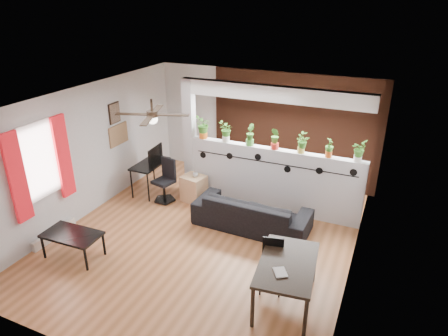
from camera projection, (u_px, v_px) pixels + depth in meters
room_shell at (205, 173)px, 6.97m from camera, size 6.30×7.10×2.90m
partition_wall at (273, 180)px, 8.18m from camera, size 3.60×0.18×1.35m
ceiling_header at (278, 94)px, 7.46m from camera, size 3.60×0.18×0.30m
pier_column at (190, 138)px, 8.64m from camera, size 0.22×0.20×2.60m
brick_panel at (294, 130)px, 9.16m from camera, size 3.90×0.05×2.60m
vine_decal at (272, 163)px, 7.93m from camera, size 3.31×0.01×0.30m
window_assembly at (40, 163)px, 6.83m from camera, size 0.09×1.30×1.55m
baseboard_heater at (55, 234)px, 7.39m from camera, size 0.08×1.00×0.18m
corkboard at (119, 135)px, 8.70m from camera, size 0.03×0.60×0.45m
framed_art at (114, 113)px, 8.46m from camera, size 0.03×0.34×0.44m
ceiling_fan at (152, 116)px, 6.61m from camera, size 1.19×1.19×0.43m
potted_plant_0 at (203, 127)px, 8.39m from camera, size 0.25×0.29×0.49m
potted_plant_1 at (226, 131)px, 8.21m from camera, size 0.20×0.24×0.43m
potted_plant_2 at (250, 134)px, 8.01m from camera, size 0.26×0.28×0.44m
potted_plant_3 at (275, 138)px, 7.81m from camera, size 0.28×0.29×0.44m
potted_plant_4 at (302, 143)px, 7.63m from camera, size 0.25×0.24×0.40m
potted_plant_5 at (329, 147)px, 7.44m from camera, size 0.21×0.23×0.37m
potted_plant_6 at (359, 150)px, 7.23m from camera, size 0.19×0.23×0.41m
sofa at (252, 213)px, 7.67m from camera, size 2.14×0.88×0.62m
cube_shelf at (194, 188)px, 8.67m from camera, size 0.54×0.50×0.58m
cup at (195, 175)px, 8.52m from camera, size 0.14×0.14×0.09m
computer_desk at (150, 166)px, 8.93m from camera, size 0.52×0.98×0.70m
monitor at (153, 157)px, 8.99m from camera, size 0.34×0.08×0.19m
office_chair at (166, 183)px, 8.62m from camera, size 0.49×0.49×0.94m
dining_table at (287, 267)px, 5.64m from camera, size 0.92×1.36×0.70m
book at (274, 273)px, 5.39m from camera, size 0.25×0.27×0.02m
folding_chair at (272, 260)px, 6.01m from camera, size 0.41×0.41×0.84m
coffee_table at (72, 236)px, 6.76m from camera, size 1.00×0.58×0.46m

